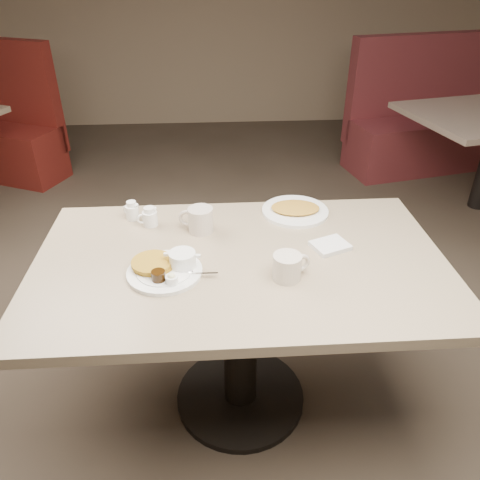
{
  "coord_description": "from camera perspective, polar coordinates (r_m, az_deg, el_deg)",
  "views": [
    {
      "loc": [
        -0.09,
        -1.41,
        1.7
      ],
      "look_at": [
        0.0,
        0.02,
        0.82
      ],
      "focal_mm": 35.08,
      "sensor_mm": 36.0,
      "label": 1
    }
  ],
  "objects": [
    {
      "name": "napkin",
      "position": [
        1.8,
        10.9,
        -0.68
      ],
      "size": [
        0.16,
        0.15,
        0.02
      ],
      "color": "white",
      "rests_on": "diner_table"
    },
    {
      "name": "booth_back_right",
      "position": [
        4.54,
        21.74,
        12.92
      ],
      "size": [
        1.6,
        1.78,
        1.12
      ],
      "color": "maroon",
      "rests_on": "ground"
    },
    {
      "name": "coffee_mug_far",
      "position": [
        1.86,
        -4.93,
        2.46
      ],
      "size": [
        0.15,
        0.12,
        0.1
      ],
      "color": "beige",
      "rests_on": "diner_table"
    },
    {
      "name": "room",
      "position": [
        1.45,
        0.05,
        19.51
      ],
      "size": [
        7.04,
        8.04,
        2.84
      ],
      "color": "#4C3F33",
      "rests_on": "ground"
    },
    {
      "name": "creamer_right",
      "position": [
        2.0,
        -13.0,
        3.46
      ],
      "size": [
        0.07,
        0.06,
        0.08
      ],
      "color": "white",
      "rests_on": "diner_table"
    },
    {
      "name": "hash_plate",
      "position": [
        2.02,
        6.72,
        3.65
      ],
      "size": [
        0.3,
        0.3,
        0.04
      ],
      "color": "white",
      "rests_on": "diner_table"
    },
    {
      "name": "diner_table",
      "position": [
        1.81,
        0.04,
        -6.82
      ],
      "size": [
        1.5,
        0.9,
        0.75
      ],
      "color": "tan",
      "rests_on": "ground"
    },
    {
      "name": "creamer_left",
      "position": [
        1.94,
        -10.94,
        2.75
      ],
      "size": [
        0.09,
        0.06,
        0.08
      ],
      "color": "white",
      "rests_on": "diner_table"
    },
    {
      "name": "coffee_mug_near",
      "position": [
        1.6,
        5.86,
        -3.2
      ],
      "size": [
        0.15,
        0.13,
        0.09
      ],
      "color": "beige",
      "rests_on": "diner_table"
    },
    {
      "name": "main_plate",
      "position": [
        1.65,
        -8.95,
        -3.29
      ],
      "size": [
        0.33,
        0.3,
        0.07
      ],
      "color": "white",
      "rests_on": "diner_table"
    }
  ]
}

